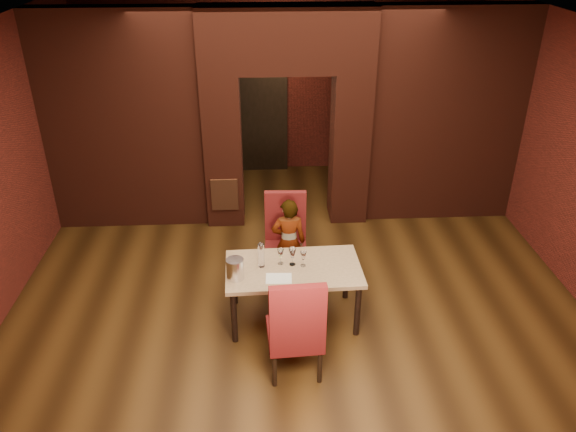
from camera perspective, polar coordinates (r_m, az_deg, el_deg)
The scene contains 22 objects.
floor at distance 7.27m, azimuth 0.71°, elevation -7.48°, with size 8.00×8.00×0.00m, color #432A10.
ceiling at distance 6.00m, azimuth 0.90°, elevation 18.19°, with size 7.00×8.00×0.04m, color silver.
wall_back at distance 10.25m, azimuth -0.73°, elevation 13.27°, with size 7.00×0.04×3.20m, color maroon.
pillar_left at distance 8.49m, azimuth -6.58°, elevation 6.67°, with size 0.55×0.55×2.30m, color maroon.
pillar_right at distance 8.58m, azimuth 6.26°, elevation 6.93°, with size 0.55×0.55×2.30m, color maroon.
lintel at distance 8.04m, azimuth -0.14°, elevation 17.52°, with size 2.45×0.55×0.90m, color maroon.
wing_wall_left at distance 8.55m, azimuth -16.36°, elevation 9.07°, with size 2.27×0.35×3.20m, color maroon.
wing_wall_right at distance 8.77m, azimuth 15.70°, elevation 9.64°, with size 2.27×0.35×3.20m, color maroon.
vent_panel at distance 8.46m, azimuth -6.46°, elevation 2.16°, with size 0.40×0.03×0.50m, color #994F2C.
rear_door at distance 10.34m, azimuth -2.95°, elevation 10.19°, with size 0.90×0.08×2.10m, color black.
rear_door_frame at distance 10.30m, azimuth -2.95°, elevation 10.13°, with size 1.02×0.04×2.22m, color black.
dining_table at distance 6.60m, azimuth 0.54°, elevation -7.84°, with size 1.53×0.86×0.72m, color tan.
chair_far at distance 7.16m, azimuth -0.24°, elevation -2.53°, with size 0.53×0.53×1.17m, color maroon.
chair_near at distance 5.78m, azimuth 0.68°, elevation -10.75°, with size 0.55×0.55×1.21m, color maroon.
person_seated at distance 7.10m, azimuth 0.06°, elevation -2.67°, with size 0.44×0.29×1.20m, color white.
wine_glass_a at distance 6.41m, azimuth -0.76°, elevation -4.14°, with size 0.08×0.08×0.19m, color silver, non-canonical shape.
wine_glass_b at distance 6.38m, azimuth 0.45°, elevation -4.15°, with size 0.09×0.09×0.21m, color silver, non-canonical shape.
wine_glass_c at distance 6.37m, azimuth 1.56°, elevation -4.37°, with size 0.07×0.07×0.18m, color silver, non-canonical shape.
tasting_sheet at distance 6.21m, azimuth -0.95°, elevation -6.36°, with size 0.28×0.21×0.00m, color white.
wine_bucket at distance 6.18m, azimuth -5.39°, elevation -5.37°, with size 0.20×0.20×0.24m, color silver.
water_bottle at distance 6.33m, azimuth -2.74°, elevation -3.95°, with size 0.07×0.07×0.31m, color white.
potted_plant at distance 7.48m, azimuth 5.26°, elevation -4.45°, with size 0.40×0.35×0.44m, color #2F652B.
Camera 1 is at (-0.41, -5.89, 4.25)m, focal length 35.00 mm.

